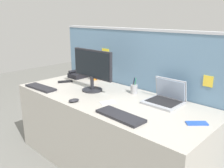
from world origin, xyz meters
TOP-DOWN VIEW (x-y plane):
  - ground_plane at (0.00, 0.00)m, footprint 10.00×10.00m
  - desk at (0.00, 0.00)m, footprint 2.06×0.83m
  - cubicle_divider at (0.00, 0.46)m, footprint 2.32×0.07m
  - desktop_monitor at (-0.27, 0.03)m, footprint 0.54×0.21m
  - laptop at (0.49, 0.25)m, footprint 0.31×0.28m
  - desk_phone at (-0.82, 0.26)m, footprint 0.18×0.20m
  - keyboard_main at (0.41, -0.28)m, footprint 0.42×0.17m
  - keyboard_spare at (-0.73, -0.31)m, footprint 0.41×0.16m
  - computer_mouse_right_hand at (-0.12, -0.32)m, footprint 0.09×0.11m
  - pen_cup at (0.11, 0.26)m, footprint 0.07×0.07m
  - cell_phone_white_slab at (0.11, -0.12)m, footprint 0.11×0.16m
  - cell_phone_blue_case at (0.89, 0.02)m, footprint 0.16×0.15m
  - tv_remote at (-0.74, 0.02)m, footprint 0.12×0.17m
  - coffee_mug at (-0.59, 0.34)m, footprint 0.13×0.09m

SIDE VIEW (x-z plane):
  - ground_plane at x=0.00m, z-range 0.00..0.00m
  - desk at x=0.00m, z-range 0.00..0.75m
  - cubicle_divider at x=0.00m, z-range 0.00..1.39m
  - cell_phone_white_slab at x=0.11m, z-range 0.75..0.76m
  - cell_phone_blue_case at x=0.89m, z-range 0.75..0.76m
  - tv_remote at x=-0.74m, z-range 0.75..0.77m
  - keyboard_main at x=0.41m, z-range 0.75..0.77m
  - keyboard_spare at x=-0.73m, z-range 0.75..0.77m
  - computer_mouse_right_hand at x=-0.12m, z-range 0.75..0.78m
  - desk_phone at x=-0.82m, z-range 0.73..0.83m
  - coffee_mug at x=-0.59m, z-range 0.75..0.83m
  - pen_cup at x=0.11m, z-range 0.71..0.88m
  - laptop at x=0.49m, z-range 0.69..0.90m
  - desktop_monitor at x=-0.27m, z-range 0.78..1.21m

